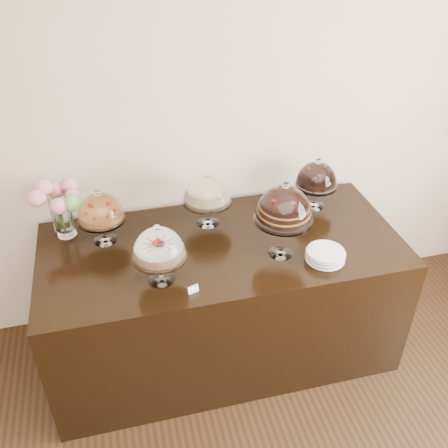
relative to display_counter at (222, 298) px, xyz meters
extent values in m
cube|color=beige|center=(-0.05, 0.55, 1.05)|extent=(5.00, 0.04, 3.00)
cube|color=black|center=(0.00, 0.00, 0.00)|extent=(2.20, 1.00, 0.90)
cone|color=white|center=(-0.40, -0.24, 0.46)|extent=(0.15, 0.15, 0.02)
cylinder|color=white|center=(-0.40, -0.24, 0.54)|extent=(0.03, 0.03, 0.13)
cylinder|color=white|center=(-0.40, -0.24, 0.61)|extent=(0.30, 0.30, 0.01)
cylinder|color=#A7754A|center=(-0.40, -0.24, 0.65)|extent=(0.24, 0.24, 0.06)
sphere|color=red|center=(-0.34, -0.22, 0.68)|extent=(0.02, 0.02, 0.02)
sphere|color=red|center=(-0.45, -0.20, 0.68)|extent=(0.02, 0.02, 0.02)
sphere|color=red|center=(-0.42, -0.31, 0.68)|extent=(0.02, 0.02, 0.02)
sphere|color=white|center=(-0.40, -0.24, 0.80)|extent=(0.04, 0.04, 0.04)
cone|color=white|center=(0.32, -0.17, 0.46)|extent=(0.15, 0.15, 0.02)
cylinder|color=white|center=(0.32, -0.17, 0.58)|extent=(0.03, 0.03, 0.21)
cylinder|color=white|center=(0.32, -0.17, 0.69)|extent=(0.34, 0.34, 0.01)
cylinder|color=black|center=(0.32, -0.17, 0.75)|extent=(0.25, 0.25, 0.11)
sphere|color=red|center=(0.38, -0.15, 0.82)|extent=(0.02, 0.02, 0.02)
sphere|color=red|center=(0.30, -0.11, 0.82)|extent=(0.02, 0.02, 0.02)
sphere|color=red|center=(0.25, -0.19, 0.82)|extent=(0.02, 0.02, 0.02)
sphere|color=red|center=(0.34, -0.24, 0.82)|extent=(0.02, 0.02, 0.02)
sphere|color=white|center=(0.32, -0.17, 0.92)|extent=(0.04, 0.04, 0.04)
cone|color=white|center=(-0.03, 0.25, 0.46)|extent=(0.15, 0.15, 0.02)
cylinder|color=white|center=(-0.03, 0.25, 0.54)|extent=(0.03, 0.03, 0.14)
cylinder|color=white|center=(-0.03, 0.25, 0.62)|extent=(0.31, 0.31, 0.01)
cylinder|color=#FBEAC2|center=(-0.03, 0.25, 0.66)|extent=(0.24, 0.24, 0.07)
sphere|color=white|center=(-0.03, 0.25, 0.80)|extent=(0.04, 0.04, 0.04)
cone|color=white|center=(0.71, 0.27, 0.46)|extent=(0.15, 0.15, 0.02)
cylinder|color=white|center=(0.71, 0.27, 0.54)|extent=(0.03, 0.03, 0.13)
cylinder|color=white|center=(0.71, 0.27, 0.61)|extent=(0.28, 0.28, 0.01)
cylinder|color=black|center=(0.71, 0.27, 0.66)|extent=(0.23, 0.23, 0.08)
sphere|color=red|center=(0.77, 0.29, 0.71)|extent=(0.02, 0.02, 0.02)
sphere|color=red|center=(0.66, 0.32, 0.71)|extent=(0.02, 0.02, 0.02)
sphere|color=red|center=(0.69, 0.21, 0.71)|extent=(0.02, 0.02, 0.02)
sphere|color=white|center=(0.71, 0.27, 0.79)|extent=(0.04, 0.04, 0.04)
cone|color=white|center=(-0.69, 0.21, 0.46)|extent=(0.15, 0.15, 0.02)
cylinder|color=white|center=(-0.69, 0.21, 0.54)|extent=(0.03, 0.03, 0.12)
cylinder|color=white|center=(-0.69, 0.21, 0.61)|extent=(0.28, 0.28, 0.01)
cylinder|color=#AD6D32|center=(-0.69, 0.21, 0.63)|extent=(0.24, 0.24, 0.04)
sphere|color=red|center=(-0.63, 0.23, 0.66)|extent=(0.02, 0.02, 0.02)
sphere|color=red|center=(-0.67, 0.28, 0.66)|extent=(0.02, 0.02, 0.02)
sphere|color=red|center=(-0.74, 0.26, 0.66)|extent=(0.02, 0.02, 0.02)
sphere|color=red|center=(-0.75, 0.19, 0.66)|extent=(0.02, 0.02, 0.02)
sphere|color=red|center=(-0.70, 0.15, 0.66)|extent=(0.02, 0.02, 0.02)
sphere|color=red|center=(-0.64, 0.17, 0.66)|extent=(0.02, 0.02, 0.02)
sphere|color=white|center=(-0.69, 0.21, 0.79)|extent=(0.04, 0.04, 0.04)
cylinder|color=white|center=(-0.92, 0.33, 0.55)|extent=(0.11, 0.11, 0.20)
cylinder|color=#476B2D|center=(-0.88, 0.33, 0.61)|extent=(0.01, 0.01, 0.24)
sphere|color=pink|center=(-0.84, 0.33, 0.73)|extent=(0.08, 0.08, 0.08)
cylinder|color=#476B2D|center=(-0.89, 0.37, 0.62)|extent=(0.01, 0.01, 0.26)
sphere|color=pink|center=(-0.86, 0.41, 0.75)|extent=(0.09, 0.09, 0.09)
cylinder|color=#476B2D|center=(-0.93, 0.38, 0.61)|extent=(0.01, 0.01, 0.23)
sphere|color=pink|center=(-0.94, 0.43, 0.72)|extent=(0.11, 0.11, 0.11)
cylinder|color=#476B2D|center=(-0.96, 0.35, 0.64)|extent=(0.01, 0.01, 0.30)
sphere|color=pink|center=(-1.00, 0.36, 0.79)|extent=(0.11, 0.11, 0.11)
cylinder|color=#476B2D|center=(-0.98, 0.31, 0.62)|extent=(0.01, 0.01, 0.26)
sphere|color=pink|center=(-1.04, 0.30, 0.75)|extent=(0.10, 0.10, 0.10)
cylinder|color=#476B2D|center=(-0.92, 0.29, 0.60)|extent=(0.01, 0.01, 0.22)
sphere|color=pink|center=(-0.92, 0.25, 0.71)|extent=(0.10, 0.10, 0.10)
cylinder|color=#476B2D|center=(-0.88, 0.29, 0.60)|extent=(0.01, 0.01, 0.23)
sphere|color=#6AAA52|center=(-0.84, 0.25, 0.72)|extent=(0.10, 0.10, 0.10)
cylinder|color=silver|center=(0.55, -0.29, 0.45)|extent=(0.22, 0.22, 0.01)
cylinder|color=silver|center=(0.55, -0.29, 0.47)|extent=(0.21, 0.21, 0.01)
cylinder|color=silver|center=(0.55, -0.29, 0.48)|extent=(0.22, 0.22, 0.01)
cylinder|color=silver|center=(0.55, -0.29, 0.49)|extent=(0.21, 0.21, 0.01)
cylinder|color=silver|center=(0.55, -0.29, 0.50)|extent=(0.22, 0.22, 0.01)
cylinder|color=silver|center=(0.55, -0.29, 0.51)|extent=(0.21, 0.21, 0.01)
cube|color=white|center=(-0.25, -0.39, 0.47)|extent=(0.06, 0.03, 0.04)
camera|label=1|loc=(-0.58, -2.37, 2.27)|focal=40.00mm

